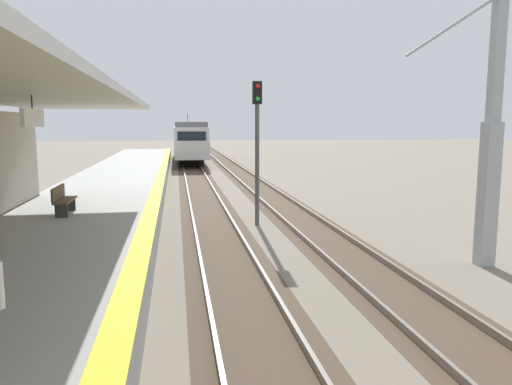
# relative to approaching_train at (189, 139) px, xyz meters

# --- Properties ---
(station_platform) EXTENTS (5.00, 80.00, 0.91)m
(station_platform) POSITION_rel_approaching_train_xyz_m (-4.40, -32.77, -1.73)
(station_platform) COLOR #999993
(station_platform) RESTS_ON ground
(track_pair_nearest_platform) EXTENTS (2.34, 120.00, 0.16)m
(track_pair_nearest_platform) POSITION_rel_approaching_train_xyz_m (-0.00, -28.77, -2.13)
(track_pair_nearest_platform) COLOR #4C3D2D
(track_pair_nearest_platform) RESTS_ON ground
(track_pair_middle) EXTENTS (2.34, 120.00, 0.16)m
(track_pair_middle) POSITION_rel_approaching_train_xyz_m (3.40, -28.77, -2.13)
(track_pair_middle) COLOR #4C3D2D
(track_pair_middle) RESTS_ON ground
(approaching_train) EXTENTS (2.93, 19.60, 4.76)m
(approaching_train) POSITION_rel_approaching_train_xyz_m (0.00, 0.00, 0.00)
(approaching_train) COLOR silver
(approaching_train) RESTS_ON ground
(rail_signal_post) EXTENTS (0.32, 0.34, 5.20)m
(rail_signal_post) POSITION_rel_approaching_train_xyz_m (1.60, -31.87, 1.02)
(rail_signal_post) COLOR #4C4C4C
(rail_signal_post) RESTS_ON ground
(catenary_pylon_far_side) EXTENTS (5.00, 0.40, 7.50)m
(catenary_pylon_far_side) POSITION_rel_approaching_train_xyz_m (6.35, -37.98, 1.43)
(catenary_pylon_far_side) COLOR #9EA3A8
(catenary_pylon_far_side) RESTS_ON ground
(platform_bench) EXTENTS (0.45, 1.60, 0.88)m
(platform_bench) POSITION_rel_approaching_train_xyz_m (-4.83, -33.52, -0.80)
(platform_bench) COLOR brown
(platform_bench) RESTS_ON station_platform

